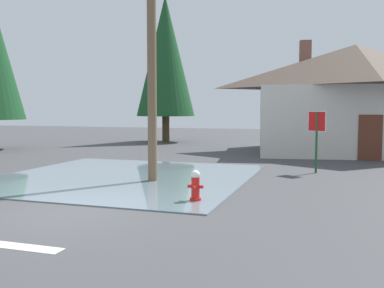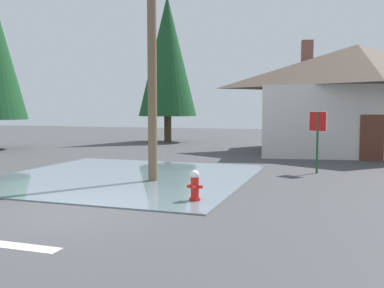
% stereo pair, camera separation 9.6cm
% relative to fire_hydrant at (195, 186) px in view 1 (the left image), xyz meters
% --- Properties ---
extents(ground_plane, '(80.00, 80.00, 0.10)m').
position_rel_fire_hydrant_xyz_m(ground_plane, '(-2.45, -1.90, -0.43)').
color(ground_plane, '#424244').
extents(flood_puddle, '(8.06, 8.25, 0.03)m').
position_rel_fire_hydrant_xyz_m(flood_puddle, '(-3.37, 2.86, -0.36)').
color(flood_puddle, slate).
rests_on(flood_puddle, ground).
extents(fire_hydrant, '(0.39, 0.33, 0.77)m').
position_rel_fire_hydrant_xyz_m(fire_hydrant, '(0.00, 0.00, 0.00)').
color(fire_hydrant, red).
rests_on(fire_hydrant, ground).
extents(utility_pole, '(1.60, 0.28, 7.59)m').
position_rel_fire_hydrant_xyz_m(utility_pole, '(-2.13, 2.35, 3.59)').
color(utility_pole, brown).
rests_on(utility_pole, ground).
extents(stop_sign_far, '(0.61, 0.39, 2.17)m').
position_rel_fire_hydrant_xyz_m(stop_sign_far, '(2.61, 5.78, 1.16)').
color(stop_sign_far, '#1E4C28').
rests_on(stop_sign_far, ground).
extents(house, '(11.25, 8.93, 5.94)m').
position_rel_fire_hydrant_xyz_m(house, '(4.16, 13.77, 2.48)').
color(house, beige).
rests_on(house, ground).
extents(pine_tree_mid_left, '(3.94, 3.94, 9.85)m').
position_rel_fire_hydrant_xyz_m(pine_tree_mid_left, '(-7.68, 17.57, 5.41)').
color(pine_tree_mid_left, '#4C3823').
rests_on(pine_tree_mid_left, ground).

